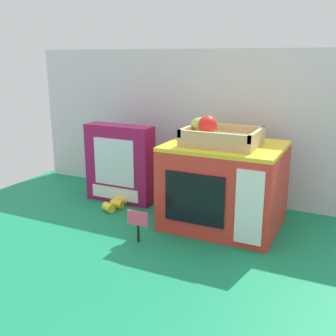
{
  "coord_description": "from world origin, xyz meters",
  "views": [
    {
      "loc": [
        0.51,
        -1.24,
        0.55
      ],
      "look_at": [
        -0.1,
        0.01,
        0.16
      ],
      "focal_mm": 43.16,
      "sensor_mm": 36.0,
      "label": 1
    }
  ],
  "objects_px": {
    "cookie_set_box": "(120,164)",
    "loose_toy_banana": "(116,204)",
    "toy_microwave": "(224,185)",
    "food_groups_crate": "(218,136)",
    "price_sign": "(138,222)"
  },
  "relations": [
    {
      "from": "cookie_set_box",
      "to": "loose_toy_banana",
      "type": "relative_size",
      "value": 2.26
    },
    {
      "from": "toy_microwave",
      "to": "loose_toy_banana",
      "type": "bearing_deg",
      "value": -175.9
    },
    {
      "from": "cookie_set_box",
      "to": "loose_toy_banana",
      "type": "height_order",
      "value": "cookie_set_box"
    },
    {
      "from": "food_groups_crate",
      "to": "loose_toy_banana",
      "type": "xyz_separation_m",
      "value": [
        -0.39,
        -0.01,
        -0.29
      ]
    },
    {
      "from": "loose_toy_banana",
      "to": "food_groups_crate",
      "type": "bearing_deg",
      "value": 2.18
    },
    {
      "from": "toy_microwave",
      "to": "food_groups_crate",
      "type": "distance_m",
      "value": 0.17
    },
    {
      "from": "cookie_set_box",
      "to": "toy_microwave",
      "type": "bearing_deg",
      "value": -6.41
    },
    {
      "from": "cookie_set_box",
      "to": "loose_toy_banana",
      "type": "xyz_separation_m",
      "value": [
        0.03,
        -0.08,
        -0.13
      ]
    },
    {
      "from": "price_sign",
      "to": "food_groups_crate",
      "type": "bearing_deg",
      "value": 53.32
    },
    {
      "from": "cookie_set_box",
      "to": "price_sign",
      "type": "distance_m",
      "value": 0.39
    },
    {
      "from": "toy_microwave",
      "to": "food_groups_crate",
      "type": "bearing_deg",
      "value": -145.35
    },
    {
      "from": "cookie_set_box",
      "to": "loose_toy_banana",
      "type": "distance_m",
      "value": 0.16
    },
    {
      "from": "toy_microwave",
      "to": "price_sign",
      "type": "distance_m",
      "value": 0.32
    },
    {
      "from": "cookie_set_box",
      "to": "price_sign",
      "type": "bearing_deg",
      "value": -49.88
    },
    {
      "from": "food_groups_crate",
      "to": "price_sign",
      "type": "xyz_separation_m",
      "value": [
        -0.17,
        -0.23,
        -0.24
      ]
    }
  ]
}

